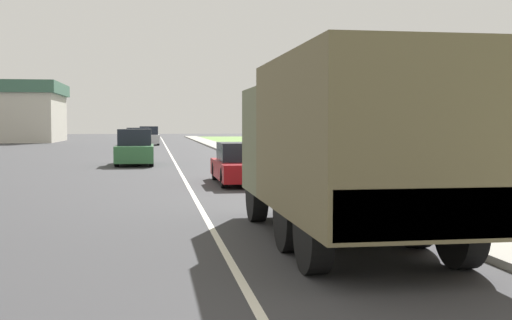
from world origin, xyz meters
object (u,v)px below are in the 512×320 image
Objects in this scene: car_second_ahead at (135,149)px; military_truck at (343,141)px; car_fourth_ahead at (149,137)px; pickup_truck at (487,164)px; car_nearest_ahead at (243,165)px; car_third_ahead at (138,141)px.

military_truck is at bearing -79.33° from car_second_ahead.
car_fourth_ahead is 46.19m from pickup_truck.
car_second_ahead reaches higher than car_nearest_ahead.
military_truck reaches higher than car_nearest_ahead.
pickup_truck is (9.08, -45.28, 0.14)m from car_fourth_ahead.
car_fourth_ahead is 0.70× the size of pickup_truck.
car_third_ahead is (-4.19, 37.11, -0.93)m from military_truck.
car_nearest_ahead is at bearing 136.89° from pickup_truck.
car_second_ahead is 18.39m from pickup_truck.
car_second_ahead is at bearing -89.24° from car_third_ahead.
pickup_truck is (5.57, 5.40, -0.78)m from military_truck.
military_truck is 7.80m from pickup_truck.
military_truck is 50.81m from car_fourth_ahead.
military_truck is at bearing -135.91° from pickup_truck.
car_fourth_ahead is at bearing 87.10° from car_third_ahead.
car_fourth_ahead is at bearing 94.80° from car_nearest_ahead.
car_fourth_ahead is at bearing 93.95° from military_truck.
car_third_ahead is 0.68× the size of pickup_truck.
car_nearest_ahead is 0.77× the size of pickup_truck.
car_second_ahead is at bearing 110.29° from car_nearest_ahead.
military_truck reaches higher than car_second_ahead.
pickup_truck reaches higher than car_fourth_ahead.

